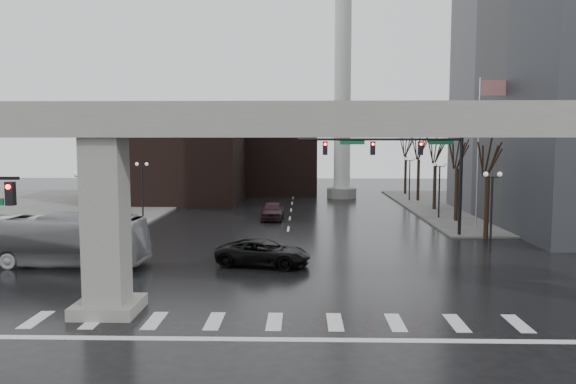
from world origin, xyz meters
The scene contains 23 objects.
ground centered at (0.00, 0.00, 0.00)m, with size 160.00×160.00×0.00m, color black.
sidewalk_ne centered at (26.00, 36.00, 0.07)m, with size 28.00×36.00×0.15m, color slate.
sidewalk_nw centered at (-26.00, 36.00, 0.07)m, with size 28.00×36.00×0.15m, color slate.
elevated_guideway centered at (1.26, 0.00, 6.88)m, with size 48.00×2.60×8.70m.
building_far_left centered at (-14.00, 42.00, 5.00)m, with size 16.00×14.00×10.00m, color black.
building_far_mid centered at (-2.00, 52.00, 4.00)m, with size 10.00×10.00×8.00m, color black.
smokestack centered at (6.00, 46.00, 13.35)m, with size 3.60×3.60×30.00m.
signal_mast_arm centered at (8.99, 18.80, 5.83)m, with size 12.12×0.43×8.00m.
flagpole_assembly centered at (15.29, 22.00, 7.53)m, with size 2.06×0.12×12.00m.
lamp_right_0 centered at (13.50, 14.00, 3.47)m, with size 1.22×0.32×5.11m.
lamp_right_1 centered at (13.50, 28.00, 3.47)m, with size 1.22×0.32×5.11m.
lamp_right_2 centered at (13.50, 42.00, 3.47)m, with size 1.22×0.32×5.11m.
lamp_left_0 centered at (-13.50, 14.00, 3.47)m, with size 1.22×0.32×5.11m.
lamp_left_1 centered at (-13.50, 28.00, 3.47)m, with size 1.22×0.32×5.11m.
lamp_left_2 centered at (-13.50, 42.00, 3.47)m, with size 1.22×0.32×5.11m.
tree_right_0 centered at (14.53, 18.02, 2.79)m, with size 1.09×1.58×7.50m.
tree_right_1 centered at (14.53, 26.02, 2.85)m, with size 1.09×1.61×7.67m.
tree_right_2 centered at (14.53, 34.02, 2.91)m, with size 1.10×1.63×7.85m.
tree_right_3 centered at (14.53, 42.02, 2.98)m, with size 1.11×1.66×8.02m.
tree_right_4 centered at (14.53, 50.02, 3.04)m, with size 1.12×1.69×8.19m.
pickup_truck centered at (-1.11, 8.85, 0.75)m, with size 2.49×5.39×1.50m, color black.
city_bus centered at (-13.12, 8.57, 1.49)m, with size 2.51×10.72×2.99m, color #99999D.
far_car centered at (-1.56, 27.24, 0.81)m, with size 1.91×4.74×1.62m, color black.
Camera 1 is at (1.07, -22.70, 7.26)m, focal length 35.00 mm.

